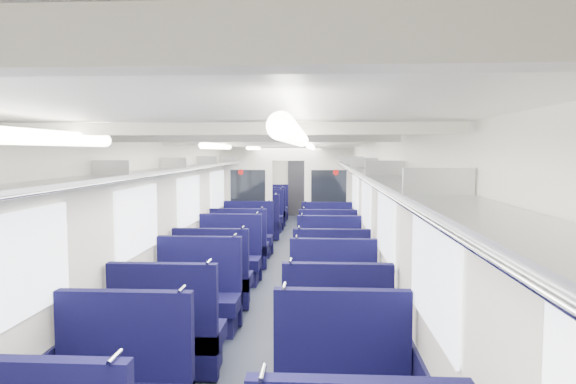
# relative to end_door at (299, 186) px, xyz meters

# --- Properties ---
(floor) EXTENTS (2.80, 18.00, 0.01)m
(floor) POSITION_rel_end_door_xyz_m (0.00, -8.94, -1.00)
(floor) COLOR black
(floor) RESTS_ON ground
(ceiling) EXTENTS (2.80, 18.00, 0.01)m
(ceiling) POSITION_rel_end_door_xyz_m (0.00, -8.94, 1.35)
(ceiling) COLOR silver
(ceiling) RESTS_ON wall_left
(wall_left) EXTENTS (0.02, 18.00, 2.35)m
(wall_left) POSITION_rel_end_door_xyz_m (-1.40, -8.94, 0.18)
(wall_left) COLOR beige
(wall_left) RESTS_ON floor
(dado_left) EXTENTS (0.03, 17.90, 0.70)m
(dado_left) POSITION_rel_end_door_xyz_m (-1.39, -8.94, -0.65)
(dado_left) COLOR black
(dado_left) RESTS_ON floor
(wall_right) EXTENTS (0.02, 18.00, 2.35)m
(wall_right) POSITION_rel_end_door_xyz_m (1.40, -8.94, 0.18)
(wall_right) COLOR beige
(wall_right) RESTS_ON floor
(dado_right) EXTENTS (0.03, 17.90, 0.70)m
(dado_right) POSITION_rel_end_door_xyz_m (1.39, -8.94, -0.65)
(dado_right) COLOR black
(dado_right) RESTS_ON floor
(wall_far) EXTENTS (2.80, 0.02, 2.35)m
(wall_far) POSITION_rel_end_door_xyz_m (0.00, 0.06, 0.18)
(wall_far) COLOR beige
(wall_far) RESTS_ON floor
(luggage_rack_left) EXTENTS (0.36, 17.40, 0.18)m
(luggage_rack_left) POSITION_rel_end_door_xyz_m (-1.21, -8.94, 0.97)
(luggage_rack_left) COLOR #B2B5BA
(luggage_rack_left) RESTS_ON wall_left
(luggage_rack_right) EXTENTS (0.36, 17.40, 0.18)m
(luggage_rack_right) POSITION_rel_end_door_xyz_m (1.21, -8.94, 0.97)
(luggage_rack_right) COLOR #B2B5BA
(luggage_rack_right) RESTS_ON wall_right
(windows) EXTENTS (2.78, 15.60, 0.75)m
(windows) POSITION_rel_end_door_xyz_m (0.00, -9.40, 0.42)
(windows) COLOR white
(windows) RESTS_ON wall_left
(ceiling_fittings) EXTENTS (2.70, 16.06, 0.11)m
(ceiling_fittings) POSITION_rel_end_door_xyz_m (0.00, -9.20, 1.29)
(ceiling_fittings) COLOR beige
(ceiling_fittings) RESTS_ON ceiling
(end_door) EXTENTS (0.75, 0.06, 2.00)m
(end_door) POSITION_rel_end_door_xyz_m (0.00, 0.00, 0.00)
(end_door) COLOR black
(end_door) RESTS_ON floor
(bulkhead) EXTENTS (2.80, 0.10, 2.35)m
(bulkhead) POSITION_rel_end_door_xyz_m (-0.00, -6.39, 0.23)
(bulkhead) COLOR beige
(bulkhead) RESTS_ON floor
(seat_8) EXTENTS (1.05, 0.58, 1.18)m
(seat_8) POSITION_rel_end_door_xyz_m (-0.83, -12.61, -0.64)
(seat_8) COLOR #0B0A33
(seat_8) RESTS_ON floor
(seat_9) EXTENTS (1.05, 0.58, 1.18)m
(seat_9) POSITION_rel_end_door_xyz_m (0.83, -12.51, -0.64)
(seat_9) COLOR #0B0A33
(seat_9) RESTS_ON floor
(seat_10) EXTENTS (1.05, 0.58, 1.18)m
(seat_10) POSITION_rel_end_door_xyz_m (-0.83, -11.36, -0.64)
(seat_10) COLOR #0B0A33
(seat_10) RESTS_ON floor
(seat_11) EXTENTS (1.05, 0.58, 1.18)m
(seat_11) POSITION_rel_end_door_xyz_m (0.83, -11.44, -0.64)
(seat_11) COLOR #0B0A33
(seat_11) RESTS_ON floor
(seat_12) EXTENTS (1.05, 0.58, 1.18)m
(seat_12) POSITION_rel_end_door_xyz_m (-0.83, -10.42, -0.64)
(seat_12) COLOR #0B0A33
(seat_12) RESTS_ON floor
(seat_13) EXTENTS (1.05, 0.58, 1.18)m
(seat_13) POSITION_rel_end_door_xyz_m (0.83, -10.37, -0.64)
(seat_13) COLOR #0B0A33
(seat_13) RESTS_ON floor
(seat_14) EXTENTS (1.05, 0.58, 1.18)m
(seat_14) POSITION_rel_end_door_xyz_m (-0.83, -9.08, -0.64)
(seat_14) COLOR #0B0A33
(seat_14) RESTS_ON floor
(seat_15) EXTENTS (1.05, 0.58, 1.18)m
(seat_15) POSITION_rel_end_door_xyz_m (0.83, -9.22, -0.64)
(seat_15) COLOR #0B0A33
(seat_15) RESTS_ON floor
(seat_16) EXTENTS (1.05, 0.58, 1.18)m
(seat_16) POSITION_rel_end_door_xyz_m (-0.83, -7.98, -0.64)
(seat_16) COLOR #0B0A33
(seat_16) RESTS_ON floor
(seat_17) EXTENTS (1.05, 0.58, 1.18)m
(seat_17) POSITION_rel_end_door_xyz_m (0.83, -8.03, -0.64)
(seat_17) COLOR #0B0A33
(seat_17) RESTS_ON floor
(seat_18) EXTENTS (1.05, 0.58, 1.18)m
(seat_18) POSITION_rel_end_door_xyz_m (-0.83, -6.84, -0.64)
(seat_18) COLOR #0B0A33
(seat_18) RESTS_ON floor
(seat_19) EXTENTS (1.05, 0.58, 1.18)m
(seat_19) POSITION_rel_end_door_xyz_m (0.83, -6.95, -0.64)
(seat_19) COLOR #0B0A33
(seat_19) RESTS_ON floor
(seat_20) EXTENTS (1.05, 0.58, 1.18)m
(seat_20) POSITION_rel_end_door_xyz_m (-0.83, -4.84, -0.64)
(seat_20) COLOR #0B0A33
(seat_20) RESTS_ON floor
(seat_21) EXTENTS (1.05, 0.58, 1.18)m
(seat_21) POSITION_rel_end_door_xyz_m (0.83, -4.88, -0.64)
(seat_21) COLOR #0B0A33
(seat_21) RESTS_ON floor
(seat_22) EXTENTS (1.05, 0.58, 1.18)m
(seat_22) POSITION_rel_end_door_xyz_m (-0.83, -3.57, -0.64)
(seat_22) COLOR #0B0A33
(seat_22) RESTS_ON floor
(seat_23) EXTENTS (1.05, 0.58, 1.18)m
(seat_23) POSITION_rel_end_door_xyz_m (0.83, -3.74, -0.64)
(seat_23) COLOR #0B0A33
(seat_23) RESTS_ON floor
(seat_24) EXTENTS (1.05, 0.58, 1.18)m
(seat_24) POSITION_rel_end_door_xyz_m (-0.83, -2.42, -0.64)
(seat_24) COLOR #0B0A33
(seat_24) RESTS_ON floor
(seat_25) EXTENTS (1.05, 0.58, 1.18)m
(seat_25) POSITION_rel_end_door_xyz_m (0.83, -2.53, -0.64)
(seat_25) COLOR #0B0A33
(seat_25) RESTS_ON floor
(seat_26) EXTENTS (1.05, 0.58, 1.18)m
(seat_26) POSITION_rel_end_door_xyz_m (-0.83, -1.35, -0.64)
(seat_26) COLOR #0B0A33
(seat_26) RESTS_ON floor
(seat_27) EXTENTS (1.05, 0.58, 1.18)m
(seat_27) POSITION_rel_end_door_xyz_m (0.83, -1.41, -0.64)
(seat_27) COLOR #0B0A33
(seat_27) RESTS_ON floor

